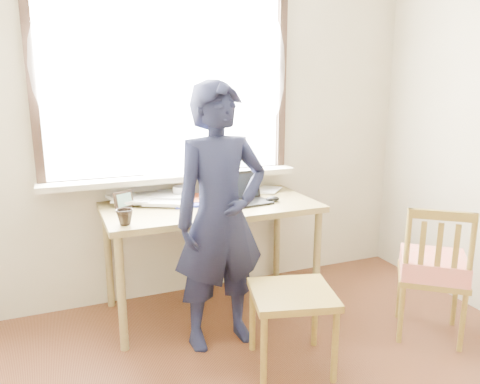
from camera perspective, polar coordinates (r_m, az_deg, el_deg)
name	(u,v)px	position (r m, az deg, el deg)	size (l,w,h in m)	color
room_shell	(330,74)	(1.82, 10.96, 13.98)	(3.52, 4.02, 2.61)	beige
desk	(211,215)	(3.25, -3.56, -2.87)	(1.45, 0.73, 0.78)	olive
laptop	(245,195)	(3.27, 0.59, -0.40)	(0.33, 0.28, 0.21)	black
mug_white	(181,193)	(3.37, -7.22, -0.09)	(0.12, 0.12, 0.10)	white
mug_dark	(125,217)	(2.84, -13.87, -2.98)	(0.10, 0.10, 0.09)	black
mouse	(273,199)	(3.29, 3.99, -0.86)	(0.10, 0.07, 0.04)	black
desk_clutter	(172,198)	(3.32, -8.33, -0.72)	(0.88, 0.50, 0.05)	white
book_a	(155,201)	(3.31, -10.28, -1.08)	(0.20, 0.27, 0.03)	white
book_b	(258,189)	(3.63, 2.25, 0.35)	(0.16, 0.22, 0.02)	white
picture_frame	(124,201)	(3.18, -14.00, -1.08)	(0.13, 0.08, 0.11)	black
work_chair	(292,303)	(2.72, 6.38, -13.28)	(0.55, 0.53, 0.46)	olive
side_chair	(433,268)	(3.22, 22.49, -8.54)	(0.56, 0.56, 0.88)	olive
person	(220,218)	(2.81, -2.39, -3.16)	(0.59, 0.39, 1.62)	black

